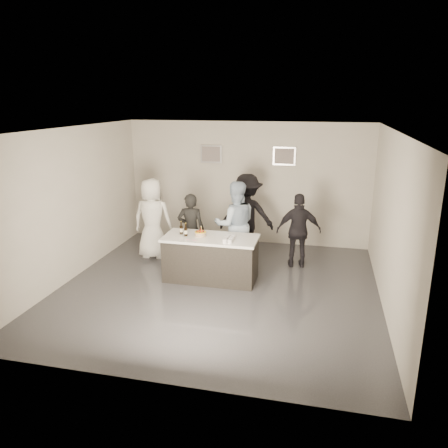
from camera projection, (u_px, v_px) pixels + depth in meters
The scene contains 19 objects.
floor at pixel (218, 288), 8.41m from camera, with size 6.00×6.00×0.00m, color #3D3D42.
ceiling at pixel (217, 130), 7.58m from camera, with size 6.00×6.00×0.00m, color white.
wall_back at pixel (247, 183), 10.80m from camera, with size 6.00×0.04×3.00m, color beige.
wall_front at pixel (157, 275), 5.19m from camera, with size 6.00×0.04×3.00m, color beige.
wall_left at pixel (71, 204), 8.65m from camera, with size 0.04×6.00×3.00m, color beige.
wall_right at pixel (391, 223), 7.34m from camera, with size 0.04×6.00×3.00m, color beige.
picture_left at pixel (211, 154), 10.78m from camera, with size 0.54×0.04×0.44m, color #B2B2B7.
picture_right at pixel (284, 156), 10.38m from camera, with size 0.54×0.04×0.44m, color #B2B2B7.
bar_counter at pixel (211, 258), 8.71m from camera, with size 1.86×0.86×0.90m, color white.
cake at pixel (200, 234), 8.63m from camera, with size 0.23×0.23×0.08m, color yellow.
beer_bottle_a at pixel (181, 228), 8.72m from camera, with size 0.07×0.07×0.26m, color black.
beer_bottle_b at pixel (186, 230), 8.60m from camera, with size 0.07×0.07×0.26m, color black.
tumbler_cluster at pixel (229, 239), 8.35m from camera, with size 0.19×0.40×0.08m, color #C37812.
candles at pixel (193, 240), 8.39m from camera, with size 0.24×0.08×0.01m, color pink.
person_main_black at pixel (191, 230), 9.42m from camera, with size 0.58×0.38×1.59m, color black.
person_main_blue at pixel (235, 224), 9.30m from camera, with size 0.91×0.71×1.87m, color #A2B9D4.
person_guest_left at pixel (153, 219), 9.83m from camera, with size 0.89×0.58×1.83m, color white.
person_guest_right at pixel (299, 231), 9.30m from camera, with size 0.94×0.39×1.61m, color black.
person_guest_back at pixel (247, 215), 9.98m from camera, with size 1.23×0.71×1.90m, color black.
Camera 1 is at (1.87, -7.51, 3.52)m, focal length 35.00 mm.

